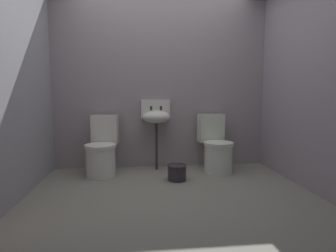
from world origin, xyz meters
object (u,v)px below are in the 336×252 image
at_px(sink, 156,116).
at_px(bucket, 177,172).
at_px(toilet_right, 216,148).
at_px(toilet_left, 102,151).

distance_m(sink, bucket, 0.89).
height_order(toilet_right, sink, sink).
distance_m(toilet_left, sink, 0.88).
distance_m(toilet_left, bucket, 1.05).
relative_size(sink, bucket, 4.05).
bearing_deg(sink, bucket, -69.00).
bearing_deg(sink, toilet_right, -12.97).
height_order(toilet_left, toilet_right, same).
xyz_separation_m(sink, bucket, (0.21, -0.56, -0.65)).
bearing_deg(toilet_left, toilet_right, -173.93).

